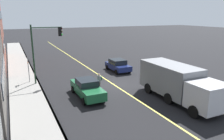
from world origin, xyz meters
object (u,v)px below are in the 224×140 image
(car_green, at_px, (87,88))
(truck_gray, at_px, (178,82))
(street_sign_post, at_px, (28,68))
(pedestrian_with_backpack, at_px, (99,80))
(traffic_light_mast, at_px, (44,44))
(car_navy, at_px, (118,65))

(car_green, height_order, truck_gray, truck_gray)
(street_sign_post, bearing_deg, truck_gray, -133.63)
(truck_gray, relative_size, pedestrian_with_backpack, 5.14)
(street_sign_post, bearing_deg, traffic_light_mast, -119.98)
(truck_gray, distance_m, traffic_light_mast, 13.28)
(traffic_light_mast, bearing_deg, car_green, -154.55)
(truck_gray, bearing_deg, car_green, 59.34)
(car_green, xyz_separation_m, truck_gray, (-3.88, -6.55, 0.78))
(car_green, bearing_deg, street_sign_post, 33.39)
(truck_gray, xyz_separation_m, traffic_light_mast, (9.31, 9.13, 2.51))
(truck_gray, height_order, street_sign_post, truck_gray)
(car_navy, bearing_deg, car_green, 136.75)
(pedestrian_with_backpack, bearing_deg, traffic_light_mast, 46.20)
(car_navy, distance_m, street_sign_post, 10.67)
(pedestrian_with_backpack, bearing_deg, car_green, 128.42)
(car_green, height_order, traffic_light_mast, traffic_light_mast)
(car_green, distance_m, traffic_light_mast, 6.85)
(truck_gray, bearing_deg, car_navy, 0.57)
(car_green, xyz_separation_m, traffic_light_mast, (5.43, 2.58, 3.29))
(traffic_light_mast, relative_size, street_sign_post, 2.25)
(pedestrian_with_backpack, xyz_separation_m, traffic_light_mast, (4.09, 4.27, 3.17))
(car_green, relative_size, street_sign_post, 1.78)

